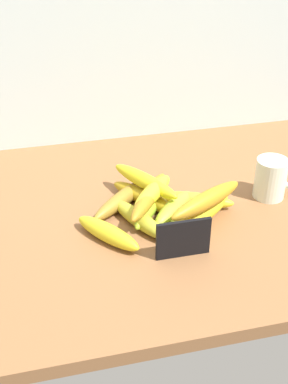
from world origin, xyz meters
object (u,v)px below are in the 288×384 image
chalkboard_sign (183,240)px  banana_1 (149,208)px  coffee_mug (272,178)px  banana_5 (201,213)px  banana_2 (123,198)px  banana_9 (153,193)px  banana_3 (178,222)px  banana_12 (149,196)px  banana_0 (108,233)px  banana_8 (174,209)px  banana_6 (194,200)px  banana_4 (139,219)px  banana_7 (145,198)px  banana_10 (206,200)px  banana_11 (145,181)px

chalkboard_sign → banana_1: bearing=100.8°
coffee_mug → banana_5: coffee_mug is taller
banana_2 → banana_9: 8.04cm
banana_3 → banana_12: (-4.96, 6.13, 3.35)cm
banana_0 → banana_2: banana_0 is taller
banana_5 → coffee_mug: bearing=17.5°
coffee_mug → banana_8: coffee_mug is taller
banana_5 → banana_12: (-10.61, 4.76, 2.88)cm
banana_2 → banana_6: banana_2 is taller
banana_1 → banana_12: 3.44cm
banana_4 → banana_7: bearing=67.4°
banana_9 → banana_6: bearing=1.1°
chalkboard_sign → banana_5: chalkboard_sign is taller
banana_2 → banana_12: 7.88cm
banana_4 → banana_6: 14.72cm
banana_2 → banana_10: size_ratio=0.99×
chalkboard_sign → banana_2: size_ratio=0.53×
banana_0 → banana_10: (21.44, 0.94, 4.29)cm
banana_6 → chalkboard_sign: bearing=-115.6°
banana_4 → banana_10: (14.04, -2.54, 4.40)cm
chalkboard_sign → banana_6: 18.17cm
banana_10 → coffee_mug: bearing=21.1°
banana_2 → banana_8: banana_8 is taller
banana_3 → banana_8: bearing=85.6°
banana_9 → banana_12: banana_9 is taller
chalkboard_sign → banana_4: bearing=118.0°
banana_11 → banana_1: bearing=-93.1°
banana_1 → banana_6: same height
coffee_mug → banana_7: size_ratio=0.50×
banana_12 → chalkboard_sign: bearing=-78.1°
banana_0 → banana_12: bearing=33.5°
banana_0 → banana_1: size_ratio=0.99×
banana_2 → banana_11: 6.49cm
banana_6 → banana_9: 10.51cm
banana_4 → chalkboard_sign: bearing=-62.0°
banana_0 → banana_11: (10.93, 12.62, 3.58)cm
banana_3 → banana_9: 8.86cm
banana_2 → banana_9: (5.89, -4.32, 3.36)cm
banana_6 → banana_12: banana_12 is taller
banana_10 → banana_6: bearing=90.5°
banana_6 → banana_12: size_ratio=0.90×
banana_7 → banana_11: banana_11 is taller
coffee_mug → banana_3: 25.99cm
coffee_mug → banana_7: 29.77cm
banana_9 → banana_12: 1.47cm
banana_0 → banana_4: size_ratio=0.94×
banana_6 → banana_7: banana_7 is taller
banana_4 → banana_8: banana_8 is taller
coffee_mug → banana_10: size_ratio=0.46×
banana_0 → banana_5: banana_5 is taller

